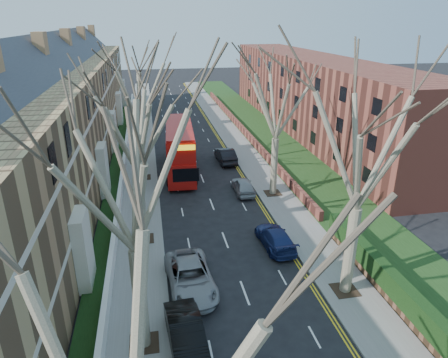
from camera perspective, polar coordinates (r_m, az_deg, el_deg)
pavement_left at (r=50.50m, az=-11.79°, el=4.68°), size 3.00×102.00×0.12m
pavement_right at (r=51.60m, az=1.68°, el=5.51°), size 3.00×102.00×0.12m
terrace_left at (r=42.30m, az=-22.90°, el=7.76°), size 9.70×78.00×13.60m
flats_right at (r=57.63m, az=12.31°, el=11.81°), size 13.97×54.00×10.00m
front_wall_left at (r=42.80m, az=-14.09°, el=2.11°), size 0.30×78.00×1.00m
grass_verge_right at (r=52.69m, az=6.49°, el=5.83°), size 6.00×102.00×0.06m
tree_left_mid at (r=16.18m, az=-13.76°, el=2.81°), size 10.50×10.50×14.71m
tree_left_far at (r=25.91m, az=-12.90°, el=9.29°), size 10.15×10.15×14.22m
tree_left_dist at (r=37.68m, az=-12.53°, el=13.66°), size 10.50×10.50×14.71m
tree_right_mid at (r=20.83m, az=19.71°, el=6.41°), size 10.50×10.50×14.71m
tree_right_far at (r=33.44m, az=7.70°, el=12.41°), size 10.15×10.15×14.22m
double_decker_bus at (r=40.62m, az=-6.29°, el=4.15°), size 3.37×11.53×4.75m
car_left_mid at (r=20.37m, az=-5.40°, el=-21.35°), size 1.97×4.70×1.51m
car_left_far at (r=23.88m, az=-4.82°, el=-13.79°), size 2.89×5.69×1.54m
car_right_near at (r=27.98m, az=7.34°, el=-8.31°), size 2.10×4.66×1.33m
car_right_mid at (r=35.96m, az=2.76°, el=-0.96°), size 1.66×4.04×1.37m
car_right_far at (r=43.67m, az=0.23°, el=3.42°), size 1.83×4.81×1.56m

